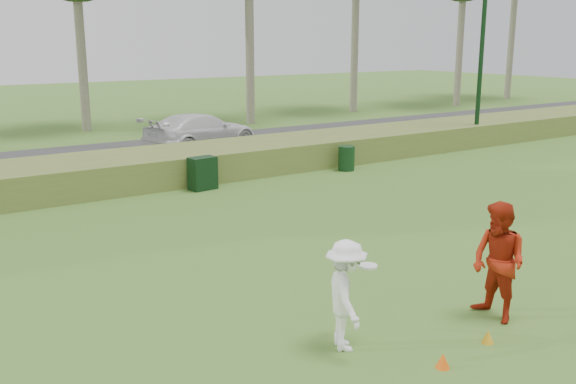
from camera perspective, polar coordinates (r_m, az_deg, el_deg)
ground at (r=10.52m, az=12.43°, el=-11.18°), size 120.00×120.00×0.00m
reed_strip at (r=20.19m, az=-12.72°, el=2.06°), size 80.00×3.00×0.90m
park_road at (r=24.92m, az=-16.86°, el=2.96°), size 80.00×6.00×0.06m
lamp_post at (r=27.40m, az=17.09°, el=15.55°), size 0.70×0.70×8.18m
player_white at (r=9.20m, az=5.16°, el=-9.13°), size 1.02×1.19×1.61m
player_red at (r=10.55m, az=18.21°, el=-5.94°), size 0.79×0.98×1.90m
cone_orange at (r=9.17m, az=13.60°, el=-14.36°), size 0.19×0.19×0.21m
cone_yellow at (r=10.02m, az=17.34°, el=-12.17°), size 0.18×0.18×0.20m
utility_cabinet at (r=18.98m, az=-7.60°, el=1.66°), size 0.83×0.57×0.97m
trash_bin at (r=21.68m, az=5.22°, el=3.01°), size 0.66×0.66×0.83m
car_right at (r=25.68m, az=-7.75°, el=5.37°), size 5.19×3.06×1.41m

